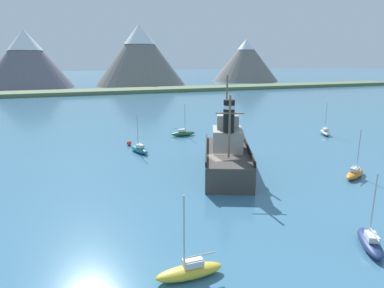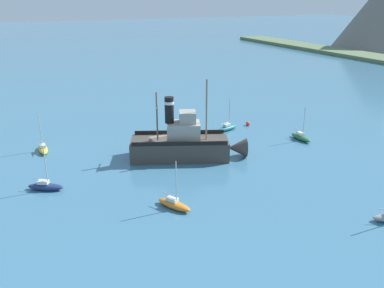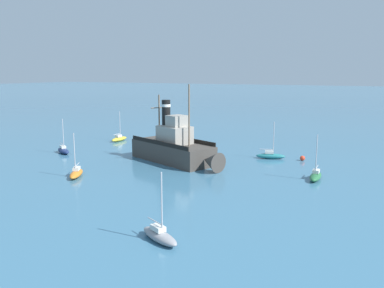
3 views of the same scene
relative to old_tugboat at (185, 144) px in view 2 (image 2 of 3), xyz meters
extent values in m
plane|color=teal|center=(-1.67, -2.44, -1.83)|extent=(600.00, 600.00, 0.00)
cube|color=#423D38|center=(-0.23, -0.57, -0.63)|extent=(8.63, 12.77, 2.40)
cone|color=#423D38|center=(2.50, 6.09, -0.63)|extent=(3.09, 3.11, 2.35)
cube|color=#9E998E|center=(-0.04, -0.11, 1.67)|extent=(4.30, 4.84, 2.20)
cube|color=#9E998E|center=(0.15, 0.36, 3.47)|extent=(2.80, 2.69, 1.40)
cylinder|color=black|center=(-0.69, -1.68, 4.37)|extent=(1.10, 1.10, 3.20)
cylinder|color=silver|center=(-0.69, -1.68, 5.27)|extent=(1.16, 1.16, 0.35)
cylinder|color=#75604C|center=(1.02, 2.48, 4.32)|extent=(0.20, 0.20, 7.50)
cylinder|color=#75604C|center=(-1.26, -3.07, 3.57)|extent=(0.20, 0.20, 6.00)
cylinder|color=#75604C|center=(-1.26, -3.07, 4.89)|extent=(2.45, 1.10, 0.12)
cube|color=black|center=(-2.23, 0.25, 0.82)|extent=(4.44, 10.59, 0.50)
cube|color=black|center=(1.76, -1.39, 0.82)|extent=(4.44, 10.59, 0.50)
ellipsoid|color=#286B3D|center=(0.87, 17.54, -1.48)|extent=(3.83, 1.22, 0.70)
cube|color=silver|center=(0.68, 17.53, -0.95)|extent=(1.12, 0.67, 0.36)
cylinder|color=#B7B7BC|center=(1.17, 17.55, 0.97)|extent=(0.10, 0.10, 4.20)
cylinder|color=#B7B7BC|center=(0.28, 17.52, -0.58)|extent=(1.80, 0.14, 0.08)
ellipsoid|color=navy|center=(2.10, -16.85, -1.48)|extent=(2.87, 3.83, 0.70)
cube|color=silver|center=(2.00, -17.02, -0.95)|extent=(1.11, 1.27, 0.36)
cylinder|color=#B7B7BC|center=(2.26, -16.59, 0.97)|extent=(0.10, 0.10, 4.20)
cylinder|color=#B7B7BC|center=(1.80, -17.37, -0.58)|extent=(0.98, 1.59, 0.08)
ellipsoid|color=#23757A|center=(-7.33, 10.36, -1.48)|extent=(2.20, 3.95, 0.70)
cube|color=silver|center=(-7.27, 10.17, -0.95)|extent=(0.94, 1.24, 0.36)
cylinder|color=#B7B7BC|center=(-7.42, 10.65, 0.97)|extent=(0.10, 0.10, 4.20)
cylinder|color=#B7B7BC|center=(-7.15, 9.79, -0.58)|extent=(0.62, 1.74, 0.08)
ellipsoid|color=orange|center=(11.35, -6.14, -1.48)|extent=(3.87, 2.77, 0.70)
cube|color=silver|center=(11.18, -6.24, -0.95)|extent=(1.27, 1.08, 0.36)
cylinder|color=#B7B7BC|center=(11.62, -6.00, 0.97)|extent=(0.10, 0.10, 4.20)
cylinder|color=#B7B7BC|center=(10.82, -6.42, -0.58)|extent=(1.62, 0.92, 0.08)
ellipsoid|color=gold|center=(-9.67, -15.90, -1.48)|extent=(3.80, 1.11, 0.70)
cube|color=silver|center=(-9.47, -15.90, -0.95)|extent=(1.10, 0.64, 0.36)
cylinder|color=#B7B7BC|center=(-9.97, -15.90, 0.97)|extent=(0.10, 0.10, 4.20)
cylinder|color=#B7B7BC|center=(-9.07, -15.90, -0.58)|extent=(1.80, 0.08, 0.08)
sphere|color=red|center=(-7.99, 14.37, -1.50)|extent=(0.65, 0.65, 0.65)
camera|label=1|loc=(-15.01, -31.41, 9.92)|focal=32.00mm
camera|label=2|loc=(43.30, -19.10, 17.37)|focal=38.00mm
camera|label=3|loc=(44.34, 24.40, 9.57)|focal=38.00mm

